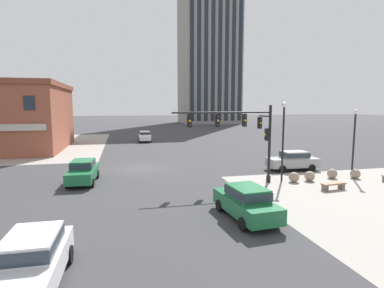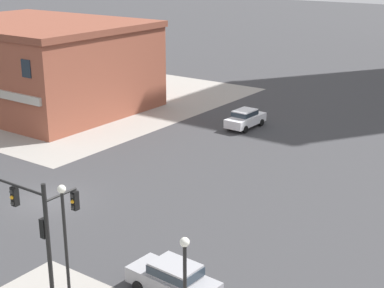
% 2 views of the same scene
% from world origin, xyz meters
% --- Properties ---
extents(ground_plane, '(320.00, 320.00, 0.00)m').
position_xyz_m(ground_plane, '(0.00, 0.00, 0.00)').
color(ground_plane, '#38383A').
extents(sidewalk_far_corner, '(32.00, 32.00, 0.02)m').
position_xyz_m(sidewalk_far_corner, '(-20.00, 20.00, 0.00)').
color(sidewalk_far_corner, gray).
rests_on(sidewalk_far_corner, ground).
extents(traffic_signal_main, '(7.39, 2.09, 5.71)m').
position_xyz_m(traffic_signal_main, '(7.17, -7.22, 3.82)').
color(traffic_signal_main, black).
rests_on(traffic_signal_main, ground).
extents(street_lamp_corner_near, '(0.36, 0.36, 5.91)m').
position_xyz_m(street_lamp_corner_near, '(10.00, -7.38, 3.66)').
color(street_lamp_corner_near, black).
rests_on(street_lamp_corner_near, ground).
extents(street_lamp_mid_sidewalk, '(0.36, 0.36, 5.38)m').
position_xyz_m(street_lamp_mid_sidewalk, '(16.22, -7.32, 3.37)').
color(street_lamp_mid_sidewalk, black).
rests_on(street_lamp_mid_sidewalk, ground).
extents(car_main_southbound_near, '(1.99, 4.45, 1.68)m').
position_xyz_m(car_main_southbound_near, '(1.98, 21.17, 0.92)').
color(car_main_southbound_near, silver).
rests_on(car_main_southbound_near, ground).
extents(car_cross_eastbound, '(4.49, 2.06, 1.68)m').
position_xyz_m(car_cross_eastbound, '(13.07, -3.89, 0.92)').
color(car_cross_eastbound, '#99999E').
rests_on(car_cross_eastbound, ground).
extents(storefront_block_near_corner, '(21.26, 16.13, 8.57)m').
position_xyz_m(storefront_block_near_corner, '(-19.42, 15.85, 4.29)').
color(storefront_block_near_corner, brown).
rests_on(storefront_block_near_corner, ground).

